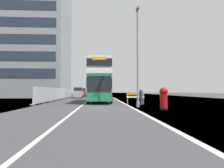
{
  "coord_description": "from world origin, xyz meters",
  "views": [
    {
      "loc": [
        0.12,
        -16.71,
        1.42
      ],
      "look_at": [
        1.41,
        5.85,
        2.2
      ],
      "focal_mm": 32.01,
      "sensor_mm": 36.0,
      "label": 1
    }
  ],
  "objects_px": {
    "double_decker_bus": "(100,81)",
    "car_receding_mid": "(82,93)",
    "red_pillar_postbox": "(164,97)",
    "roadworks_barrier": "(135,97)",
    "car_receding_far": "(103,93)",
    "lamppost_foreground": "(138,60)",
    "car_far_side": "(102,92)",
    "car_oncoming_near": "(78,93)",
    "pedestrian_at_kerb": "(141,97)"
  },
  "relations": [
    {
      "from": "double_decker_bus",
      "to": "car_receding_mid",
      "type": "height_order",
      "value": "double_decker_bus"
    },
    {
      "from": "red_pillar_postbox",
      "to": "double_decker_bus",
      "type": "bearing_deg",
      "value": 114.34
    },
    {
      "from": "car_receding_mid",
      "to": "roadworks_barrier",
      "type": "bearing_deg",
      "value": -72.9
    },
    {
      "from": "car_receding_far",
      "to": "red_pillar_postbox",
      "type": "bearing_deg",
      "value": -84.41
    },
    {
      "from": "lamppost_foreground",
      "to": "car_receding_far",
      "type": "xyz_separation_m",
      "value": [
        -2.61,
        39.14,
        -3.23
      ]
    },
    {
      "from": "car_receding_far",
      "to": "car_far_side",
      "type": "height_order",
      "value": "car_far_side"
    },
    {
      "from": "lamppost_foreground",
      "to": "red_pillar_postbox",
      "type": "xyz_separation_m",
      "value": [
        1.48,
        -2.56,
        -3.26
      ]
    },
    {
      "from": "car_oncoming_near",
      "to": "car_far_side",
      "type": "distance_m",
      "value": 23.35
    },
    {
      "from": "red_pillar_postbox",
      "to": "car_oncoming_near",
      "type": "height_order",
      "value": "car_oncoming_near"
    },
    {
      "from": "double_decker_bus",
      "to": "roadworks_barrier",
      "type": "distance_m",
      "value": 6.11
    },
    {
      "from": "lamppost_foreground",
      "to": "car_oncoming_near",
      "type": "relative_size",
      "value": 2.23
    },
    {
      "from": "double_decker_bus",
      "to": "car_far_side",
      "type": "xyz_separation_m",
      "value": [
        0.41,
        37.67,
        -1.69
      ]
    },
    {
      "from": "car_far_side",
      "to": "double_decker_bus",
      "type": "bearing_deg",
      "value": -90.63
    },
    {
      "from": "red_pillar_postbox",
      "to": "pedestrian_at_kerb",
      "type": "xyz_separation_m",
      "value": [
        -0.61,
        5.47,
        -0.09
      ]
    },
    {
      "from": "roadworks_barrier",
      "to": "car_receding_mid",
      "type": "distance_m",
      "value": 27.72
    },
    {
      "from": "lamppost_foreground",
      "to": "car_receding_far",
      "type": "relative_size",
      "value": 2.14
    },
    {
      "from": "roadworks_barrier",
      "to": "pedestrian_at_kerb",
      "type": "relative_size",
      "value": 1.13
    },
    {
      "from": "double_decker_bus",
      "to": "car_receding_far",
      "type": "relative_size",
      "value": 2.6
    },
    {
      "from": "red_pillar_postbox",
      "to": "pedestrian_at_kerb",
      "type": "distance_m",
      "value": 5.5
    },
    {
      "from": "pedestrian_at_kerb",
      "to": "red_pillar_postbox",
      "type": "bearing_deg",
      "value": -83.68
    },
    {
      "from": "car_receding_mid",
      "to": "pedestrian_at_kerb",
      "type": "distance_m",
      "value": 28.69
    },
    {
      "from": "red_pillar_postbox",
      "to": "car_far_side",
      "type": "height_order",
      "value": "car_far_side"
    },
    {
      "from": "red_pillar_postbox",
      "to": "car_receding_far",
      "type": "distance_m",
      "value": 41.9
    },
    {
      "from": "lamppost_foreground",
      "to": "pedestrian_at_kerb",
      "type": "xyz_separation_m",
      "value": [
        0.87,
        2.91,
        -3.34
      ]
    },
    {
      "from": "lamppost_foreground",
      "to": "pedestrian_at_kerb",
      "type": "relative_size",
      "value": 5.27
    },
    {
      "from": "roadworks_barrier",
      "to": "pedestrian_at_kerb",
      "type": "xyz_separation_m",
      "value": [
        0.42,
        -0.89,
        0.06
      ]
    },
    {
      "from": "car_receding_far",
      "to": "lamppost_foreground",
      "type": "bearing_deg",
      "value": -86.19
    },
    {
      "from": "double_decker_bus",
      "to": "red_pillar_postbox",
      "type": "height_order",
      "value": "double_decker_bus"
    },
    {
      "from": "lamppost_foreground",
      "to": "car_receding_mid",
      "type": "relative_size",
      "value": 2.19
    },
    {
      "from": "double_decker_bus",
      "to": "lamppost_foreground",
      "type": "bearing_deg",
      "value": -67.54
    },
    {
      "from": "double_decker_bus",
      "to": "car_oncoming_near",
      "type": "xyz_separation_m",
      "value": [
        -4.36,
        14.82,
        -1.7
      ]
    },
    {
      "from": "car_far_side",
      "to": "lamppost_foreground",
      "type": "bearing_deg",
      "value": -86.3
    },
    {
      "from": "car_receding_mid",
      "to": "car_far_side",
      "type": "xyz_separation_m",
      "value": [
        4.74,
        15.55,
        0.03
      ]
    },
    {
      "from": "car_receding_mid",
      "to": "car_far_side",
      "type": "bearing_deg",
      "value": 73.05
    },
    {
      "from": "red_pillar_postbox",
      "to": "roadworks_barrier",
      "type": "bearing_deg",
      "value": 99.18
    },
    {
      "from": "car_oncoming_near",
      "to": "double_decker_bus",
      "type": "bearing_deg",
      "value": -73.59
    },
    {
      "from": "car_oncoming_near",
      "to": "car_receding_far",
      "type": "height_order",
      "value": "car_oncoming_near"
    },
    {
      "from": "roadworks_barrier",
      "to": "car_receding_mid",
      "type": "relative_size",
      "value": 0.47
    },
    {
      "from": "car_oncoming_near",
      "to": "pedestrian_at_kerb",
      "type": "xyz_separation_m",
      "value": [
        8.61,
        -20.07,
        -0.15
      ]
    },
    {
      "from": "roadworks_barrier",
      "to": "lamppost_foreground",
      "type": "bearing_deg",
      "value": -96.77
    },
    {
      "from": "roadworks_barrier",
      "to": "car_receding_mid",
      "type": "bearing_deg",
      "value": 107.1
    },
    {
      "from": "car_receding_mid",
      "to": "pedestrian_at_kerb",
      "type": "relative_size",
      "value": 2.4
    },
    {
      "from": "double_decker_bus",
      "to": "pedestrian_at_kerb",
      "type": "height_order",
      "value": "double_decker_bus"
    },
    {
      "from": "double_decker_bus",
      "to": "car_far_side",
      "type": "relative_size",
      "value": 2.43
    },
    {
      "from": "roadworks_barrier",
      "to": "car_oncoming_near",
      "type": "distance_m",
      "value": 20.86
    },
    {
      "from": "red_pillar_postbox",
      "to": "car_far_side",
      "type": "relative_size",
      "value": 0.38
    },
    {
      "from": "roadworks_barrier",
      "to": "red_pillar_postbox",
      "type": "bearing_deg",
      "value": -80.82
    },
    {
      "from": "red_pillar_postbox",
      "to": "car_receding_mid",
      "type": "height_order",
      "value": "car_receding_mid"
    },
    {
      "from": "car_far_side",
      "to": "pedestrian_at_kerb",
      "type": "height_order",
      "value": "car_far_side"
    },
    {
      "from": "lamppost_foreground",
      "to": "car_oncoming_near",
      "type": "distance_m",
      "value": 24.45
    }
  ]
}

